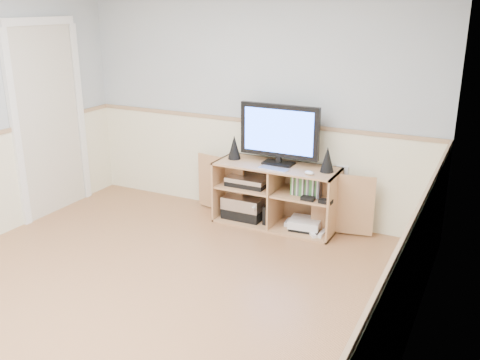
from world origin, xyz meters
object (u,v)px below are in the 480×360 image
object	(u,v)px
game_consoles	(304,224)
keyboard	(274,169)
monitor	(279,132)
media_cabinet	(278,193)

from	to	relation	value
game_consoles	keyboard	bearing A→B (deg)	-157.05
keyboard	game_consoles	world-z (taller)	keyboard
monitor	game_consoles	world-z (taller)	monitor
media_cabinet	game_consoles	bearing A→B (deg)	-11.88
media_cabinet	monitor	distance (m)	0.65
monitor	keyboard	bearing A→B (deg)	-82.16
media_cabinet	game_consoles	xyz separation A→B (m)	(0.33, -0.07, -0.26)
monitor	game_consoles	xyz separation A→B (m)	(0.33, -0.06, -0.91)
media_cabinet	keyboard	world-z (taller)	keyboard
game_consoles	monitor	bearing A→B (deg)	169.47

